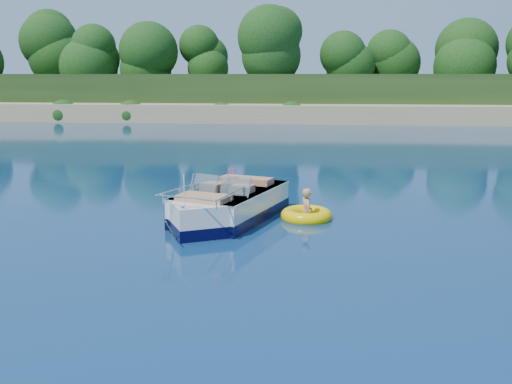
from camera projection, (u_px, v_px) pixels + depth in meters
ground at (243, 256)px, 12.55m from camera, size 160.00×160.00×0.00m
shoreline at (305, 98)px, 74.47m from camera, size 170.00×59.00×6.00m
treeline at (301, 56)px, 51.38m from camera, size 150.00×7.12×8.19m
motorboat at (226, 208)px, 15.49m from camera, size 3.04×5.40×1.86m
tow_tube at (306, 215)px, 15.79m from camera, size 1.88×1.88×0.38m
boy at (306, 219)px, 15.81m from camera, size 0.59×0.84×1.51m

